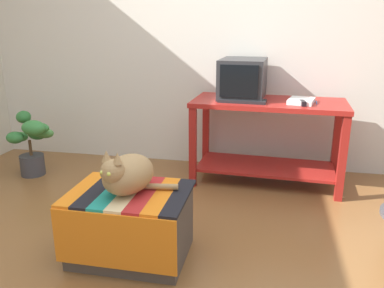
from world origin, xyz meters
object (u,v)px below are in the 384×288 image
at_px(desk, 267,128).
at_px(keyboard, 242,101).
at_px(book, 301,101).
at_px(potted_plant, 32,142).
at_px(cat, 127,174).
at_px(tv_monitor, 243,79).
at_px(ottoman_with_blanket, 131,224).
at_px(stapler, 303,103).

xyz_separation_m(desk, keyboard, (-0.22, -0.13, 0.25)).
xyz_separation_m(book, potted_plant, (-2.43, -0.22, -0.45)).
distance_m(desk, cat, 1.61).
xyz_separation_m(tv_monitor, book, (0.51, -0.16, -0.15)).
bearing_deg(ottoman_with_blanket, stapler, 49.57).
xyz_separation_m(book, cat, (-1.04, -1.35, -0.22)).
height_order(desk, stapler, stapler).
distance_m(tv_monitor, keyboard, 0.28).
relative_size(ottoman_with_blanket, potted_plant, 1.18).
distance_m(desk, stapler, 0.41).
bearing_deg(book, keyboard, -160.05).
distance_m(ottoman_with_blanket, potted_plant, 1.78).
xyz_separation_m(desk, cat, (-0.78, -1.41, 0.04)).
height_order(keyboard, book, book).
bearing_deg(tv_monitor, keyboard, -82.21).
height_order(desk, tv_monitor, tv_monitor).
bearing_deg(potted_plant, cat, -39.38).
distance_m(tv_monitor, cat, 1.65).
distance_m(book, stapler, 0.10).
xyz_separation_m(desk, ottoman_with_blanket, (-0.78, -1.39, -0.29)).
relative_size(keyboard, book, 1.52).
bearing_deg(book, tv_monitor, 174.64).
bearing_deg(tv_monitor, stapler, -24.41).
xyz_separation_m(desk, stapler, (0.27, -0.16, 0.26)).
bearing_deg(potted_plant, desk, 7.23).
xyz_separation_m(tv_monitor, potted_plant, (-1.92, -0.38, -0.60)).
bearing_deg(desk, book, -9.63).
relative_size(book, stapler, 2.39).
relative_size(desk, ottoman_with_blanket, 1.88).
bearing_deg(book, ottoman_with_blanket, -115.93).
distance_m(tv_monitor, stapler, 0.59).
distance_m(desk, ottoman_with_blanket, 1.62).
bearing_deg(book, stapler, -75.45).
distance_m(desk, keyboard, 0.36).
bearing_deg(tv_monitor, ottoman_with_blanket, -106.96).
xyz_separation_m(keyboard, stapler, (0.49, -0.04, 0.01)).
bearing_deg(keyboard, stapler, -0.80).
bearing_deg(book, desk, 179.64).
relative_size(keyboard, stapler, 3.64).
relative_size(desk, keyboard, 3.34).
bearing_deg(keyboard, ottoman_with_blanket, -110.26).
bearing_deg(stapler, tv_monitor, 143.85).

